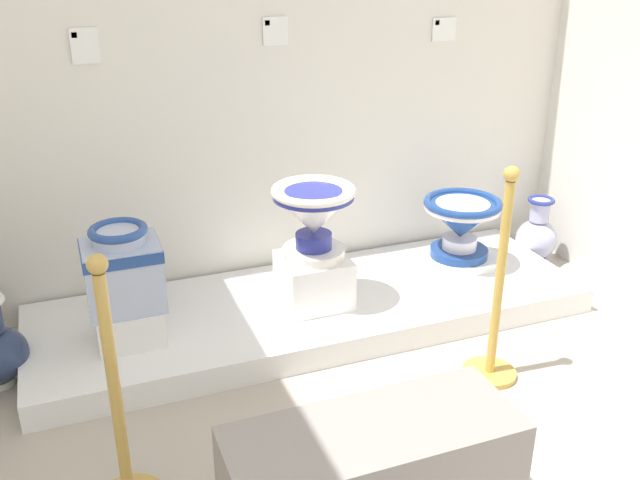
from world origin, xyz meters
name	(u,v)px	position (x,y,z in m)	size (l,w,h in m)	color
display_platform	(313,309)	(1.65, 2.10, 0.06)	(2.72, 0.87, 0.12)	white
plinth_block_slender_white	(129,322)	(0.76, 2.03, 0.20)	(0.28, 0.29, 0.16)	white
antique_toilet_slender_white	(122,266)	(0.76, 2.03, 0.48)	(0.33, 0.28, 0.38)	silver
plinth_block_tall_cobalt	(314,280)	(1.64, 2.05, 0.25)	(0.32, 0.31, 0.24)	white
antique_toilet_tall_cobalt	(313,213)	(1.64, 2.05, 0.59)	(0.39, 0.39, 0.36)	white
plinth_block_squat_floral	(458,260)	(2.53, 2.18, 0.15)	(0.35, 0.33, 0.05)	white
antique_toilet_squat_floral	(461,220)	(2.53, 2.18, 0.38)	(0.41, 0.41, 0.33)	navy
info_placard_first	(85,45)	(0.75, 2.55, 1.33)	(0.12, 0.01, 0.16)	white
info_placard_second	(275,31)	(1.63, 2.55, 1.35)	(0.12, 0.01, 0.13)	white
info_placard_third	(444,29)	(2.56, 2.55, 1.32)	(0.14, 0.01, 0.12)	white
decorative_vase_corner	(537,236)	(3.11, 2.27, 0.17)	(0.24, 0.24, 0.40)	navy
stanchion_post_near_left	(122,440)	(0.64, 1.14, 0.27)	(0.25, 0.25, 0.94)	#BE9544
stanchion_post_near_right	(496,314)	(2.21, 1.36, 0.31)	(0.23, 0.23, 0.96)	gold
museum_bench	(372,478)	(1.36, 0.76, 0.20)	(0.93, 0.36, 0.40)	gray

